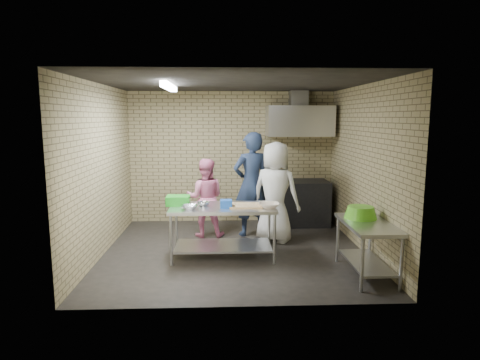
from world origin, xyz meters
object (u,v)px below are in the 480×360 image
at_px(side_counter, 367,249).
at_px(bottle_red, 300,124).
at_px(woman_white, 275,192).
at_px(man_navy, 251,184).
at_px(stove, 298,203).
at_px(green_basin, 361,212).
at_px(prep_table, 223,232).
at_px(blue_tub, 226,204).
at_px(bottle_green, 320,125).
at_px(green_crate, 178,200).
at_px(woman_pink, 205,198).

bearing_deg(side_counter, bottle_red, 97.62).
xyz_separation_m(bottle_red, woman_white, (-0.66, -1.35, -1.15)).
distance_m(side_counter, man_navy, 2.57).
bearing_deg(stove, bottle_red, 78.23).
height_order(green_basin, man_navy, man_navy).
relative_size(prep_table, woman_white, 0.93).
xyz_separation_m(blue_tub, bottle_green, (1.94, 2.26, 1.14)).
relative_size(prep_table, blue_tub, 9.00).
bearing_deg(woman_white, man_navy, -13.77).
bearing_deg(bottle_green, man_navy, -146.72).
bearing_deg(bottle_green, side_counter, -90.00).
bearing_deg(prep_table, stove, 51.37).
bearing_deg(green_basin, stove, 99.76).
bearing_deg(green_crate, bottle_red, 41.77).
height_order(prep_table, side_counter, prep_table).
bearing_deg(side_counter, bottle_green, 90.00).
height_order(green_crate, bottle_green, bottle_green).
height_order(side_counter, man_navy, man_navy).
relative_size(stove, bottle_red, 6.67).
distance_m(stove, blue_tub, 2.54).
relative_size(side_counter, woman_white, 0.68).
distance_m(green_crate, woman_white, 1.76).
bearing_deg(bottle_green, woman_white, -128.18).
bearing_deg(side_counter, stove, 99.29).
distance_m(prep_table, bottle_red, 3.13).
xyz_separation_m(prep_table, side_counter, (1.99, -0.83, -0.03)).
bearing_deg(bottle_green, bottle_red, 180.00).
distance_m(bottle_red, bottle_green, 0.40).
distance_m(bottle_green, woman_pink, 2.83).
xyz_separation_m(bottle_red, woman_pink, (-1.91, -1.00, -1.31)).
xyz_separation_m(green_basin, woman_white, (-1.04, 1.39, 0.04)).
height_order(side_counter, bottle_red, bottle_red).
distance_m(green_basin, woman_pink, 2.88).
relative_size(green_basin, bottle_red, 2.56).
relative_size(blue_tub, woman_white, 0.10).
relative_size(prep_table, woman_pink, 1.13).
height_order(prep_table, bottle_red, bottle_red).
height_order(bottle_red, bottle_green, bottle_red).
distance_m(stove, bottle_red, 1.60).
bearing_deg(bottle_red, man_navy, -137.91).
xyz_separation_m(side_counter, bottle_red, (-0.40, 2.99, 1.65)).
relative_size(side_counter, stove, 1.00).
distance_m(prep_table, green_crate, 0.86).
distance_m(stove, woman_pink, 2.02).
xyz_separation_m(stove, bottle_red, (0.05, 0.24, 1.58)).
bearing_deg(green_basin, side_counter, -85.43).
xyz_separation_m(prep_table, green_crate, (-0.70, 0.12, 0.48)).
height_order(side_counter, green_basin, green_basin).
height_order(green_basin, bottle_green, bottle_green).
bearing_deg(woman_white, prep_table, 72.20).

